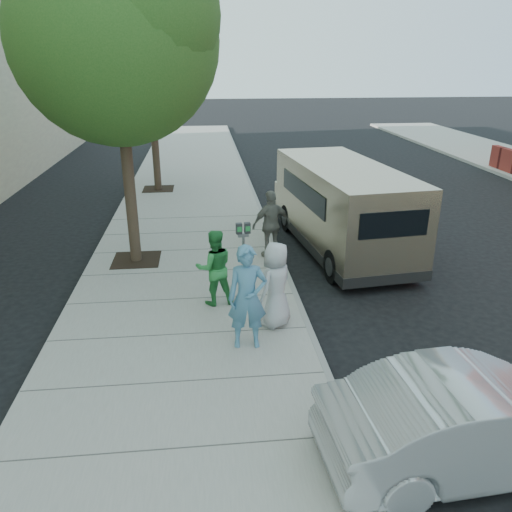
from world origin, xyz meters
name	(u,v)px	position (x,y,z in m)	size (l,w,h in m)	color
ground	(231,303)	(0.00, 0.00, 0.00)	(120.00, 120.00, 0.00)	black
sidewalk	(185,302)	(-1.00, 0.00, 0.07)	(5.00, 60.00, 0.15)	gray
curb_face	(295,296)	(1.44, 0.00, 0.07)	(0.12, 60.00, 0.16)	gray
tree_near	(117,32)	(-2.25, 2.40, 5.55)	(4.62, 4.60, 7.53)	black
tree_far	(150,62)	(-2.25, 10.00, 4.88)	(3.92, 3.80, 6.49)	black
parking_meter	(243,241)	(0.33, 0.46, 1.26)	(0.33, 0.15, 1.53)	gray
van	(341,205)	(3.23, 3.06, 1.26)	(2.80, 6.59, 2.37)	tan
sedan	(479,420)	(2.91, -5.00, 0.68)	(1.44, 4.13, 1.36)	#A9ABB0
person_officer	(247,297)	(0.19, -2.01, 1.11)	(0.70, 0.46, 1.91)	teal
person_green_shirt	(215,267)	(-0.33, -0.26, 0.97)	(0.79, 0.62, 1.63)	#2C883E
person_gray_shirt	(276,285)	(0.80, -1.31, 1.00)	(0.83, 0.54, 1.70)	#B5B6B8
person_striped_polo	(271,224)	(1.20, 2.26, 1.04)	(1.04, 0.43, 1.78)	slate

